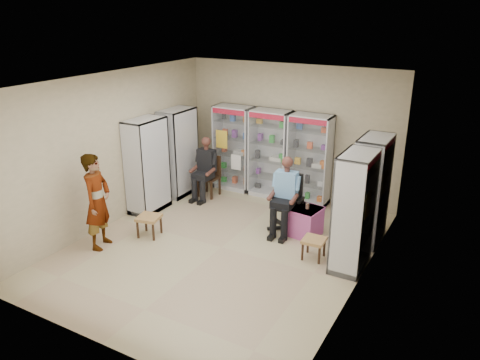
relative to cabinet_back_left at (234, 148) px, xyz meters
The scene contains 18 objects.
floor 3.18m from the cabinet_back_left, 64.54° to the right, with size 6.00×6.00×0.00m, color tan.
room_shell 3.18m from the cabinet_back_left, 64.54° to the right, with size 5.02×6.02×3.01m.
cabinet_back_left is the anchor object (origin of this frame).
cabinet_back_mid 0.95m from the cabinet_back_left, ahead, with size 0.90×0.50×2.00m, color #A0A2A7.
cabinet_back_right 1.90m from the cabinet_back_left, ahead, with size 0.90×0.50×2.00m, color silver.
cabinet_right_far 3.71m from the cabinet_back_left, 17.75° to the right, with size 0.50×0.90×2.00m, color silver.
cabinet_right_near 4.18m from the cabinet_back_left, 32.28° to the right, with size 0.50×0.90×2.00m, color silver.
cabinet_left_far 1.32m from the cabinet_back_left, 135.00° to the right, with size 0.50×0.90×2.00m, color #B4B7BC.
cabinet_left_near 2.23m from the cabinet_back_left, 114.61° to the right, with size 0.50×0.90×2.00m, color #A2A5A9.
wooden_chair 0.94m from the cabinet_back_left, 108.90° to the right, with size 0.42×0.42×0.94m, color black.
seated_customer 0.88m from the cabinet_back_left, 107.77° to the right, with size 0.44×0.60×1.34m, color black, non-canonical shape.
office_chair 2.55m from the cabinet_back_left, 35.88° to the right, with size 0.61×0.61×1.12m, color black.
seated_shopkeeper 2.56m from the cabinet_back_left, 36.79° to the right, with size 0.47×0.65×1.43m, color #6DA2D7, non-canonical shape.
pink_trunk 2.94m from the cabinet_back_left, 32.06° to the right, with size 0.57×0.55×0.55m, color #9D3E71.
tea_glass 2.91m from the cabinet_back_left, 31.46° to the right, with size 0.07×0.07×0.11m, color #621C08.
woven_stool_a 3.78m from the cabinet_back_left, 38.15° to the right, with size 0.37×0.37×0.37m, color #9E8143.
woven_stool_b 3.10m from the cabinet_back_left, 92.82° to the right, with size 0.41×0.41×0.41m, color #AB8148.
standing_man 3.80m from the cabinet_back_left, 99.84° to the right, with size 0.65×0.42×1.77m, color gray.
Camera 1 is at (3.99, -6.46, 4.13)m, focal length 35.00 mm.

